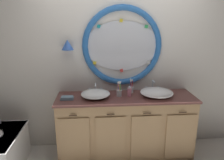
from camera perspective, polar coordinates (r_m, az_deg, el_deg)
name	(u,v)px	position (r m, az deg, el deg)	size (l,w,h in m)	color
back_wall_assembly	(120,62)	(3.15, 2.07, 4.81)	(6.40, 0.26, 2.60)	silver
vanity_counter	(125,125)	(3.16, 3.67, -12.07)	(1.94, 0.59, 0.90)	tan
sink_basin_left	(95,94)	(2.91, -4.49, -3.78)	(0.40, 0.40, 0.11)	white
sink_basin_right	(157,93)	(3.02, 11.97, -3.33)	(0.46, 0.46, 0.11)	white
faucet_set_left	(96,89)	(3.11, -4.48, -2.38)	(0.22, 0.15, 0.15)	silver
faucet_set_right	(153,87)	(3.22, 10.93, -1.85)	(0.24, 0.13, 0.18)	silver
toothbrush_holder_left	(119,92)	(2.96, 1.97, -3.33)	(0.08, 0.08, 0.22)	silver
toothbrush_holder_right	(131,89)	(3.11, 5.16, -2.44)	(0.08, 0.08, 0.21)	silver
soap_dispenser	(129,92)	(2.97, 4.71, -3.24)	(0.06, 0.07, 0.14)	pink
folded_hand_towel	(67,98)	(2.92, -12.05, -4.77)	(0.17, 0.11, 0.04)	#7593A8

